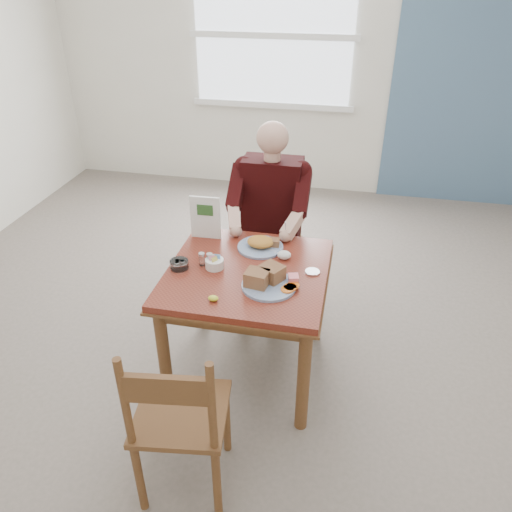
% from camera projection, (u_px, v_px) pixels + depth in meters
% --- Properties ---
extents(floor, '(6.00, 6.00, 0.00)m').
position_uv_depth(floor, '(248.00, 367.00, 3.22)').
color(floor, '#665D52').
rests_on(floor, ground).
extents(wall_back, '(5.50, 0.00, 5.50)m').
position_uv_depth(wall_back, '(312.00, 58.00, 5.01)').
color(wall_back, white).
rests_on(wall_back, ground).
extents(accent_panel, '(1.60, 0.02, 2.80)m').
position_uv_depth(accent_panel, '(481.00, 64.00, 4.71)').
color(accent_panel, slate).
rests_on(accent_panel, ground).
extents(lemon_wedge, '(0.06, 0.05, 0.03)m').
position_uv_depth(lemon_wedge, '(213.00, 298.00, 2.57)').
color(lemon_wedge, yellow).
rests_on(lemon_wedge, table).
extents(napkin, '(0.08, 0.07, 0.05)m').
position_uv_depth(napkin, '(284.00, 255.00, 2.92)').
color(napkin, white).
rests_on(napkin, table).
extents(metal_dish, '(0.10, 0.10, 0.01)m').
position_uv_depth(metal_dish, '(312.00, 272.00, 2.80)').
color(metal_dish, silver).
rests_on(metal_dish, table).
extents(window, '(1.72, 0.04, 1.42)m').
position_uv_depth(window, '(273.00, 36.00, 4.95)').
color(window, white).
rests_on(window, wall_back).
extents(table, '(0.92, 0.92, 0.75)m').
position_uv_depth(table, '(247.00, 286.00, 2.89)').
color(table, maroon).
rests_on(table, ground).
extents(chair_far, '(0.42, 0.42, 0.95)m').
position_uv_depth(chair_far, '(272.00, 243.00, 3.64)').
color(chair_far, brown).
rests_on(chair_far, ground).
extents(chair_near, '(0.47, 0.47, 0.95)m').
position_uv_depth(chair_near, '(179.00, 419.00, 2.26)').
color(chair_near, brown).
rests_on(chair_near, ground).
extents(diner, '(0.53, 0.56, 1.39)m').
position_uv_depth(diner, '(270.00, 207.00, 3.39)').
color(diner, gray).
rests_on(diner, chair_far).
extents(near_plate, '(0.37, 0.37, 0.10)m').
position_uv_depth(near_plate, '(268.00, 280.00, 2.68)').
color(near_plate, white).
rests_on(near_plate, table).
extents(far_plate, '(0.30, 0.30, 0.08)m').
position_uv_depth(far_plate, '(261.00, 244.00, 3.03)').
color(far_plate, white).
rests_on(far_plate, table).
extents(caddy, '(0.14, 0.14, 0.08)m').
position_uv_depth(caddy, '(215.00, 263.00, 2.84)').
color(caddy, white).
rests_on(caddy, table).
extents(shakers, '(0.08, 0.04, 0.08)m').
position_uv_depth(shakers, '(206.00, 259.00, 2.85)').
color(shakers, white).
rests_on(shakers, table).
extents(creamer, '(0.14, 0.14, 0.05)m').
position_uv_depth(creamer, '(179.00, 264.00, 2.84)').
color(creamer, white).
rests_on(creamer, table).
extents(menu, '(0.19, 0.02, 0.28)m').
position_uv_depth(menu, '(205.00, 217.00, 3.09)').
color(menu, white).
rests_on(menu, table).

